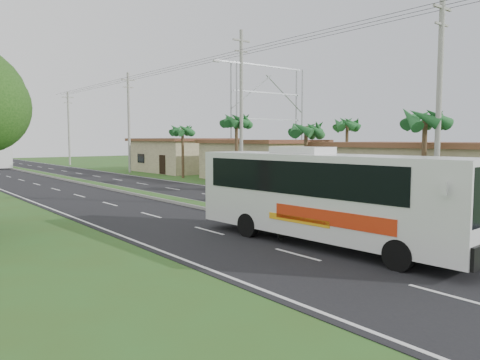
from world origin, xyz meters
TOP-DOWN VIEW (x-y plane):
  - ground at (0.00, 0.00)m, footprint 180.00×180.00m
  - road_asphalt at (0.00, 20.00)m, footprint 14.00×160.00m
  - median_strip at (0.00, 20.00)m, footprint 1.20×160.00m
  - lane_edge_left at (-6.70, 20.00)m, footprint 0.12×160.00m
  - lane_edge_right at (6.70, 20.00)m, footprint 0.12×160.00m
  - shop_near at (14.00, 6.00)m, footprint 8.60×12.60m
  - shop_mid at (14.00, 22.00)m, footprint 7.60×10.60m
  - shop_far at (14.00, 36.00)m, footprint 8.60×11.60m
  - palm_verge_a at (9.00, 3.00)m, footprint 2.40×2.40m
  - palm_verge_b at (9.40, 12.00)m, footprint 2.40×2.40m
  - palm_verge_c at (8.80, 19.00)m, footprint 2.40×2.40m
  - palm_verge_d at (9.30, 28.00)m, footprint 2.40×2.40m
  - palm_behind_shop at (17.50, 15.00)m, footprint 2.40×2.40m
  - utility_pole_a at (8.50, 2.00)m, footprint 1.60×0.28m
  - utility_pole_b at (8.47, 18.00)m, footprint 3.20×0.28m
  - utility_pole_c at (8.50, 38.00)m, footprint 1.60×0.28m
  - utility_pole_d at (8.50, 58.00)m, footprint 1.60×0.28m
  - billboard_lattice at (22.00, 30.00)m, footprint 10.18×1.18m
  - coach_bus_main at (-1.80, 0.40)m, footprint 2.90×10.77m
  - motorcyclist at (-2.00, 2.00)m, footprint 2.02×1.31m

SIDE VIEW (x-z plane):
  - ground at x=0.00m, z-range 0.00..0.00m
  - lane_edge_left at x=-6.70m, z-range 0.00..0.00m
  - lane_edge_right at x=6.70m, z-range 0.00..0.00m
  - road_asphalt at x=0.00m, z-range 0.00..0.02m
  - median_strip at x=0.00m, z-range 0.01..0.20m
  - motorcyclist at x=-2.00m, z-range -0.34..1.98m
  - shop_near at x=14.00m, z-range 0.02..3.54m
  - shop_mid at x=14.00m, z-range 0.02..3.69m
  - coach_bus_main at x=-1.80m, z-range 0.17..3.61m
  - shop_far at x=14.00m, z-range 0.02..3.84m
  - palm_verge_b at x=9.40m, z-range 1.83..6.88m
  - palm_verge_d at x=9.30m, z-range 1.92..7.17m
  - palm_verge_a at x=9.00m, z-range 2.02..7.47m
  - palm_behind_shop at x=17.50m, z-range 2.11..7.76m
  - palm_verge_c at x=8.80m, z-range 2.20..8.05m
  - utility_pole_d at x=8.50m, z-range 0.17..10.67m
  - utility_pole_a at x=8.50m, z-range 0.17..11.17m
  - utility_pole_c at x=8.50m, z-range 0.17..11.17m
  - utility_pole_b at x=8.47m, z-range 0.26..12.26m
  - billboard_lattice at x=22.00m, z-range 0.79..12.86m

